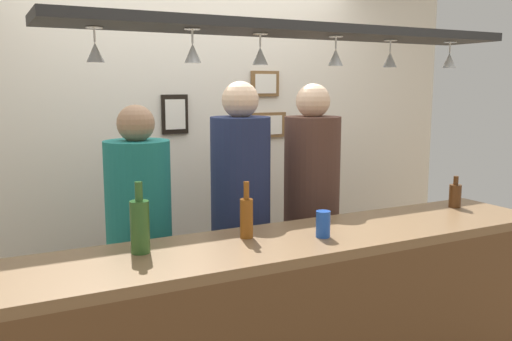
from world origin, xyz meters
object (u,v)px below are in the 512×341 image
at_px(bottle_beer_amber_tall, 246,216).
at_px(bottle_champagne_green, 140,225).
at_px(person_left_teal_shirt, 139,230).
at_px(person_right_brown_shirt, 312,198).
at_px(picture_frame_crest, 175,114).
at_px(picture_frame_upper_small, 265,84).
at_px(picture_frame_lower_pair, 267,125).
at_px(bottle_beer_brown_stubby, 455,195).
at_px(person_middle_navy_shirt, 241,204).
at_px(drink_can, 323,224).

bearing_deg(bottle_beer_amber_tall, bottle_champagne_green, -179.87).
xyz_separation_m(person_left_teal_shirt, person_right_brown_shirt, (1.07, -0.00, 0.07)).
xyz_separation_m(picture_frame_crest, picture_frame_upper_small, (0.68, 0.00, 0.20)).
bearing_deg(picture_frame_lower_pair, bottle_champagne_green, -134.91).
bearing_deg(bottle_champagne_green, person_right_brown_shirt, 25.68).
xyz_separation_m(person_left_teal_shirt, bottle_beer_brown_stubby, (1.67, -0.57, 0.13)).
height_order(picture_frame_lower_pair, picture_frame_crest, picture_frame_crest).
height_order(person_middle_navy_shirt, bottle_champagne_green, person_middle_navy_shirt).
bearing_deg(person_middle_navy_shirt, bottle_champagne_green, -141.64).
bearing_deg(person_right_brown_shirt, bottle_beer_amber_tall, -141.30).
relative_size(person_right_brown_shirt, bottle_champagne_green, 5.83).
bearing_deg(picture_frame_upper_small, person_right_brown_shirt, -95.06).
bearing_deg(picture_frame_crest, person_middle_navy_shirt, -79.48).
bearing_deg(bottle_champagne_green, bottle_beer_brown_stubby, 0.72).
distance_m(person_right_brown_shirt, bottle_beer_brown_stubby, 0.83).
distance_m(person_middle_navy_shirt, drink_can, 0.74).
height_order(bottle_beer_brown_stubby, bottle_champagne_green, bottle_champagne_green).
bearing_deg(bottle_champagne_green, picture_frame_upper_small, 45.54).
relative_size(person_left_teal_shirt, person_middle_navy_shirt, 0.93).
distance_m(person_middle_navy_shirt, picture_frame_crest, 0.88).
distance_m(person_left_teal_shirt, picture_frame_upper_small, 1.55).
height_order(bottle_beer_amber_tall, bottle_champagne_green, bottle_champagne_green).
xyz_separation_m(bottle_beer_brown_stubby, bottle_champagne_green, (-1.83, -0.02, 0.05)).
bearing_deg(bottle_beer_brown_stubby, picture_frame_crest, 133.29).
distance_m(person_left_teal_shirt, person_right_brown_shirt, 1.07).
distance_m(person_left_teal_shirt, drink_can, 0.99).
height_order(bottle_champagne_green, picture_frame_upper_small, picture_frame_upper_small).
height_order(bottle_beer_amber_tall, drink_can, bottle_beer_amber_tall).
distance_m(person_right_brown_shirt, bottle_beer_amber_tall, 0.95).
xyz_separation_m(drink_can, picture_frame_upper_small, (0.48, 1.46, 0.64)).
distance_m(bottle_beer_amber_tall, picture_frame_crest, 1.38).
height_order(person_left_teal_shirt, person_right_brown_shirt, person_right_brown_shirt).
height_order(person_right_brown_shirt, bottle_beer_brown_stubby, person_right_brown_shirt).
bearing_deg(person_right_brown_shirt, person_middle_navy_shirt, 180.00).
xyz_separation_m(bottle_beer_amber_tall, picture_frame_crest, (0.12, 1.31, 0.40)).
bearing_deg(picture_frame_upper_small, bottle_beer_brown_stubby, -67.42).
relative_size(person_right_brown_shirt, picture_frame_crest, 6.73).
xyz_separation_m(bottle_champagne_green, picture_frame_crest, (0.61, 1.31, 0.38)).
distance_m(drink_can, picture_frame_crest, 1.54).
height_order(person_middle_navy_shirt, picture_frame_upper_small, picture_frame_upper_small).
bearing_deg(person_right_brown_shirt, person_left_teal_shirt, 180.00).
xyz_separation_m(bottle_champagne_green, picture_frame_lower_pair, (1.31, 1.31, 0.28)).
relative_size(person_left_teal_shirt, picture_frame_upper_small, 7.46).
xyz_separation_m(person_right_brown_shirt, picture_frame_lower_pair, (0.08, 0.72, 0.39)).
distance_m(person_left_teal_shirt, bottle_champagne_green, 0.64).
bearing_deg(person_left_teal_shirt, picture_frame_crest, 57.79).
relative_size(bottle_beer_brown_stubby, picture_frame_crest, 0.69).
distance_m(person_right_brown_shirt, picture_frame_upper_small, 1.00).
xyz_separation_m(person_right_brown_shirt, bottle_beer_brown_stubby, (0.60, -0.57, 0.06)).
xyz_separation_m(person_right_brown_shirt, picture_frame_upper_small, (0.06, 0.72, 0.69)).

